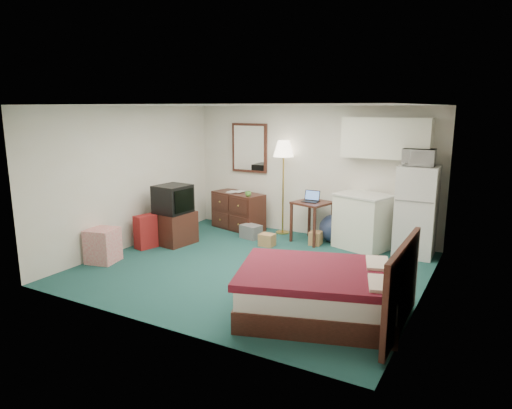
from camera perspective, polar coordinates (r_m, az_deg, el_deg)
The scene contains 25 objects.
floor at distance 7.23m, azimuth -0.27°, elevation -7.89°, with size 5.00×4.50×0.01m, color #1A3F44.
ceiling at distance 6.80m, azimuth -0.29°, elevation 12.33°, with size 5.00×4.50×0.01m, color silver.
walls at distance 6.91m, azimuth -0.28°, elevation 1.91°, with size 5.01×4.51×2.50m.
mirror at distance 9.43m, azimuth -0.82°, elevation 7.08°, with size 0.80×0.06×1.00m, color white, non-canonical shape.
upper_cabinets at distance 8.24m, azimuth 15.96°, elevation 8.00°, with size 1.50×0.35×0.70m, color white, non-canonical shape.
headboard at distance 5.28m, azimuth 17.77°, elevation -9.85°, with size 0.06×1.56×1.00m, color black, non-canonical shape.
dresser at distance 9.40m, azimuth -2.23°, elevation -0.79°, with size 1.11×0.50×0.76m, color black, non-canonical shape.
floor_lamp at distance 8.98m, azimuth 3.41°, elevation 2.12°, with size 0.40×0.40×1.84m, color gold, non-canonical shape.
desk at distance 8.56m, azimuth 6.99°, elevation -2.15°, with size 0.60×0.60×0.76m, color black, non-canonical shape.
exercise_ball at distance 8.63m, azimuth 9.61°, elevation -2.95°, with size 0.52×0.52×0.52m, color navy.
kitchen_counter at distance 8.31m, azimuth 13.19°, elevation -2.15°, with size 0.87×0.66×0.95m, color white, non-canonical shape.
fridge at distance 8.09m, azimuth 19.41°, elevation -0.80°, with size 0.63×0.63×1.53m, color silver, non-canonical shape.
bed at distance 5.62m, azimuth 7.60°, elevation -10.90°, with size 1.78×1.39×0.57m, color #4B060E, non-canonical shape.
tv_stand at distance 8.54m, azimuth -10.13°, elevation -2.87°, with size 0.59×0.65×0.59m, color black, non-canonical shape.
suitcase at distance 8.37m, azimuth -13.62°, elevation -3.32°, with size 0.23×0.37×0.60m, color maroon, non-canonical shape.
retail_box at distance 7.82m, azimuth -18.61°, elevation -4.86°, with size 0.44×0.44×0.55m, color beige, non-canonical shape.
file_bin at distance 8.78m, azimuth -0.64°, elevation -3.40°, with size 0.37×0.28×0.26m, color slate, non-canonical shape.
cardboard_box_a at distance 8.30m, azimuth 1.39°, elevation -4.44°, with size 0.26×0.22×0.22m, color olive, non-canonical shape.
cardboard_box_b at distance 8.44m, azimuth 7.47°, elevation -4.18°, with size 0.21×0.24×0.24m, color olive, non-canonical shape.
laptop at distance 8.42m, azimuth 6.80°, elevation 0.97°, with size 0.29×0.24×0.20m, color black, non-canonical shape.
crt_tv at distance 8.36m, azimuth -10.36°, elevation 0.68°, with size 0.55×0.59×0.51m, color black, non-canonical shape.
microwave at distance 7.93m, azimuth 19.70°, elevation 5.79°, with size 0.50×0.28×0.34m, color silver.
book_a at distance 9.41m, azimuth -3.43°, elevation 2.30°, with size 0.18×0.02×0.24m, color olive.
book_b at distance 9.42m, azimuth -2.50°, elevation 2.35°, with size 0.18×0.02×0.25m, color olive.
mug at distance 8.93m, azimuth -0.98°, elevation 1.42°, with size 0.12×0.10×0.12m, color #53993A.
Camera 1 is at (3.34, -5.92, 2.47)m, focal length 32.00 mm.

